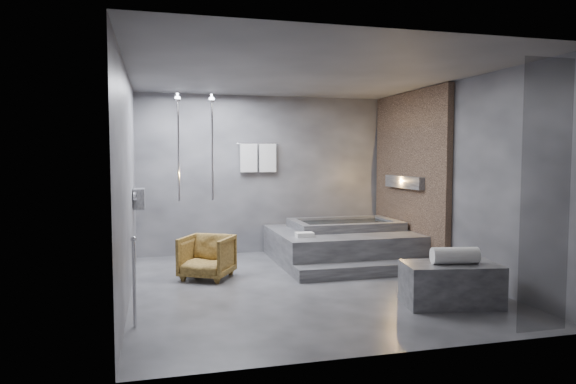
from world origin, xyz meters
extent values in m
plane|color=#2F2F32|center=(0.00, 0.00, 0.00)|extent=(5.00, 5.00, 0.00)
cube|color=#4F4F52|center=(0.00, 0.00, 2.80)|extent=(4.50, 5.00, 0.04)
cube|color=#3A3A3F|center=(0.00, 2.50, 1.40)|extent=(4.50, 0.04, 2.80)
cube|color=#3A3A3F|center=(0.00, -2.50, 1.40)|extent=(4.50, 0.04, 2.80)
cube|color=#3A3A3F|center=(-2.25, 0.00, 1.40)|extent=(0.04, 5.00, 2.80)
cube|color=#3A3A3F|center=(2.25, 0.00, 1.40)|extent=(0.04, 5.00, 2.80)
cube|color=#9B775B|center=(2.19, 1.25, 1.40)|extent=(0.10, 2.40, 2.78)
cube|color=#FF9938|center=(2.11, 1.25, 1.30)|extent=(0.14, 1.20, 0.20)
cube|color=gray|center=(-2.16, 1.40, 1.10)|extent=(0.16, 0.42, 0.30)
imported|color=beige|center=(-2.15, 1.30, 1.05)|extent=(0.08, 0.08, 0.21)
imported|color=beige|center=(-2.15, 1.50, 1.03)|extent=(0.07, 0.07, 0.15)
cylinder|color=silver|center=(-1.00, 2.05, 1.90)|extent=(0.04, 0.04, 1.80)
cylinder|color=silver|center=(-1.55, 2.05, 1.90)|extent=(0.04, 0.04, 1.80)
cylinder|color=silver|center=(-0.15, 2.44, 1.95)|extent=(0.75, 0.02, 0.02)
cube|color=white|center=(-0.32, 2.42, 1.70)|extent=(0.30, 0.06, 0.50)
cube|color=white|center=(0.02, 2.42, 1.70)|extent=(0.30, 0.06, 0.50)
cylinder|color=silver|center=(-2.15, -1.20, 0.45)|extent=(0.04, 0.04, 0.90)
cube|color=black|center=(1.65, -2.45, 1.35)|extent=(0.55, 0.01, 2.60)
cube|color=#343437|center=(1.05, 1.45, 0.25)|extent=(2.20, 2.00, 0.50)
cube|color=#343437|center=(1.05, 0.27, 0.09)|extent=(2.20, 0.36, 0.18)
cube|color=#353538|center=(1.38, -1.31, 0.24)|extent=(1.17, 0.78, 0.49)
imported|color=#493312|center=(-1.23, 0.72, 0.31)|extent=(0.90, 0.91, 0.61)
cylinder|color=white|center=(1.41, -1.33, 0.58)|extent=(0.56, 0.29, 0.19)
cube|color=silver|center=(0.27, 0.92, 0.54)|extent=(0.27, 0.20, 0.07)
camera|label=1|loc=(-1.93, -6.52, 1.73)|focal=32.00mm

